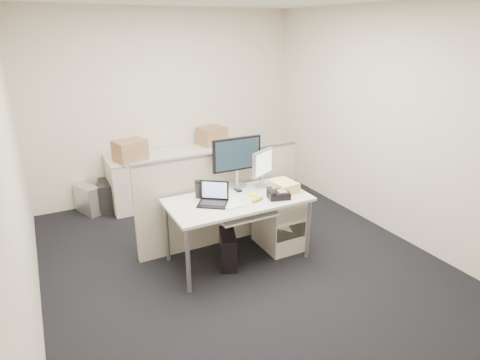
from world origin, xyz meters
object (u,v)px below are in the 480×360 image
monitor_main (237,162)px  desk_phone (278,195)px  desk (238,204)px  laptop (212,195)px

monitor_main → desk_phone: monitor_main is taller
desk → desk_phone: 0.44m
desk → monitor_main: bearing=64.9°
desk → desk_phone: size_ratio=6.86×
desk → laptop: (-0.30, -0.02, 0.18)m
laptop → desk_phone: laptop is taller
desk → desk_phone: desk_phone is taller
monitor_main → desk_phone: (0.24, -0.50, -0.25)m
laptop → desk_phone: (0.69, -0.16, -0.08)m
desk → monitor_main: 0.50m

